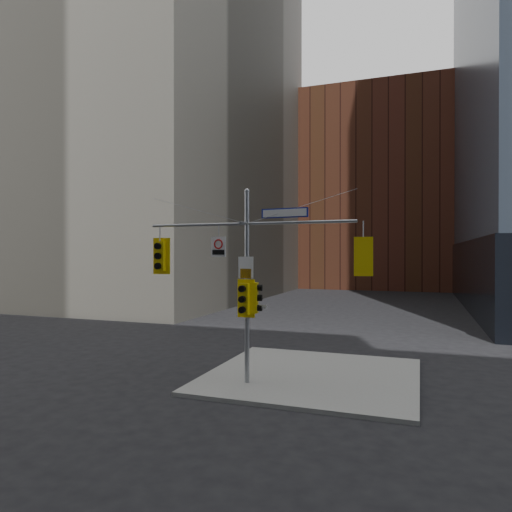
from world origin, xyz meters
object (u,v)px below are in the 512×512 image
Objects in this scene: traffic_light_east_arm at (363,256)px; street_sign_blade at (284,213)px; traffic_light_pole_side at (255,298)px; traffic_light_pole_front at (244,299)px; signal_assembly at (247,267)px; regulatory_sign_arm at (218,246)px; traffic_light_west_arm at (160,256)px.

street_sign_blade is (-2.76, 0.00, 1.55)m from traffic_light_east_arm.
traffic_light_pole_side is 0.43m from traffic_light_pole_front.
signal_assembly is at bearing 90.36° from traffic_light_pole_front.
traffic_light_pole_front is 1.84× the size of regulatory_sign_arm.
signal_assembly is at bearing -174.36° from street_sign_blade.
traffic_light_pole_side is 0.80× the size of traffic_light_pole_front.
traffic_light_east_arm is at bearing -99.33° from traffic_light_pole_side.
traffic_light_east_arm reaches higher than traffic_light_pole_side.
signal_assembly is 1.19m from traffic_light_pole_front.
street_sign_blade reaches higher than traffic_light_east_arm.
traffic_light_pole_front is at bearing -8.06° from regulatory_sign_arm.
regulatory_sign_arm reaches higher than traffic_light_east_arm.
traffic_light_west_arm reaches higher than traffic_light_pole_front.
signal_assembly reaches higher than traffic_light_pole_side.
signal_assembly reaches higher than traffic_light_east_arm.
traffic_light_pole_front is 3.42m from street_sign_blade.
traffic_light_east_arm is 4.16m from traffic_light_pole_side.
regulatory_sign_arm is (-1.47, -0.03, 1.90)m from traffic_light_pole_side.
regulatory_sign_arm reaches higher than traffic_light_pole_side.
traffic_light_east_arm is (7.90, -0.01, -0.00)m from traffic_light_west_arm.
signal_assembly reaches higher than traffic_light_pole_front.
traffic_light_west_arm is at bearing 80.88° from traffic_light_pole_side.
traffic_light_pole_side is at bearing -10.42° from traffic_light_west_arm.
signal_assembly is 4.22m from traffic_light_east_arm.
traffic_light_pole_front is (-0.33, -0.28, -0.02)m from traffic_light_pole_side.
street_sign_blade is (1.11, -0.01, 3.07)m from traffic_light_pole_side.
traffic_light_pole_front is 0.79× the size of street_sign_blade.
street_sign_blade is (1.44, 0.00, 1.93)m from signal_assembly.
traffic_light_west_arm is at bearing -8.92° from traffic_light_east_arm.
signal_assembly is 3.72m from traffic_light_west_arm.
regulatory_sign_arm is (2.56, -0.03, 0.37)m from traffic_light_west_arm.
traffic_light_west_arm reaches higher than traffic_light_pole_side.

